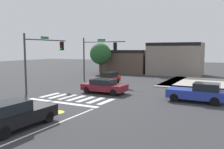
# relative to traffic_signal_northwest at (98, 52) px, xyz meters

# --- Properties ---
(ground_plane) EXTENTS (120.00, 120.00, 0.00)m
(ground_plane) POSITION_rel_traffic_signal_northwest_xyz_m (3.53, -4.94, -3.89)
(ground_plane) COLOR #353538
(crosswalk_near) EXTENTS (6.40, 2.47, 0.01)m
(crosswalk_near) POSITION_rel_traffic_signal_northwest_xyz_m (3.53, -9.44, -3.89)
(crosswalk_near) COLOR silver
(crosswalk_near) RESTS_ON ground_plane
(lane_markings) EXTENTS (6.80, 18.75, 0.01)m
(lane_markings) POSITION_rel_traffic_signal_northwest_xyz_m (4.68, -16.36, -3.89)
(lane_markings) COLOR white
(lane_markings) RESTS_ON ground_plane
(bike_detector_marking) EXTENTS (1.00, 1.00, 0.01)m
(bike_detector_marking) POSITION_rel_traffic_signal_northwest_xyz_m (5.16, -13.85, -3.89)
(bike_detector_marking) COLOR yellow
(bike_detector_marking) RESTS_ON ground_plane
(curb_corner_northeast) EXTENTS (10.00, 10.60, 0.15)m
(curb_corner_northeast) POSITION_rel_traffic_signal_northwest_xyz_m (12.02, 4.48, -3.81)
(curb_corner_northeast) COLOR #B2AA9E
(curb_corner_northeast) RESTS_ON ground_plane
(storefront_row) EXTENTS (17.10, 6.69, 5.21)m
(storefront_row) POSITION_rel_traffic_signal_northwest_xyz_m (2.09, 13.98, -1.56)
(storefront_row) COLOR brown
(storefront_row) RESTS_ON ground_plane
(traffic_signal_northwest) EXTENTS (5.97, 0.32, 5.64)m
(traffic_signal_northwest) POSITION_rel_traffic_signal_northwest_xyz_m (0.00, 0.00, 0.00)
(traffic_signal_northwest) COLOR #383A3D
(traffic_signal_northwest) RESTS_ON ground_plane
(traffic_signal_southwest) EXTENTS (0.32, 5.91, 5.65)m
(traffic_signal_southwest) POSITION_rel_traffic_signal_northwest_xyz_m (-1.58, -7.94, 0.01)
(traffic_signal_southwest) COLOR #383A3D
(traffic_signal_southwest) RESTS_ON ground_plane
(car_black) EXTENTS (1.71, 4.46, 1.55)m
(car_black) POSITION_rel_traffic_signal_northwest_xyz_m (5.52, -17.53, -3.12)
(car_black) COLOR black
(car_black) RESTS_ON ground_plane
(car_maroon) EXTENTS (4.20, 1.95, 1.35)m
(car_maroon) POSITION_rel_traffic_signal_northwest_xyz_m (4.50, -6.29, -3.18)
(car_maroon) COLOR maroon
(car_maroon) RESTS_ON ground_plane
(car_red) EXTENTS (1.70, 4.32, 1.45)m
(car_red) POSITION_rel_traffic_signal_northwest_xyz_m (2.02, -1.29, -3.16)
(car_red) COLOR red
(car_red) RESTS_ON ground_plane
(car_blue) EXTENTS (4.39, 1.82, 1.58)m
(car_blue) POSITION_rel_traffic_signal_northwest_xyz_m (13.05, -6.22, -3.11)
(car_blue) COLOR #23389E
(car_blue) RESTS_ON ground_plane
(roadside_tree) EXTENTS (3.57, 3.57, 5.18)m
(roadside_tree) POSITION_rel_traffic_signal_northwest_xyz_m (-4.97, 9.06, -0.51)
(roadside_tree) COLOR #4C3823
(roadside_tree) RESTS_ON ground_plane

